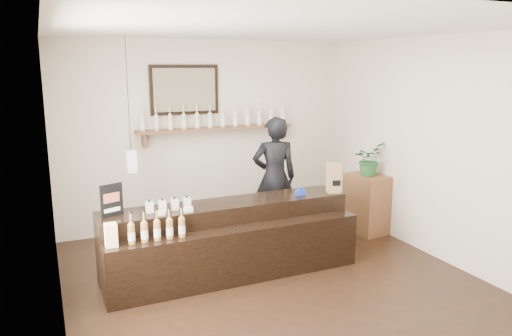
{
  "coord_description": "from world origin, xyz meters",
  "views": [
    {
      "loc": [
        -2.3,
        -4.67,
        2.45
      ],
      "look_at": [
        0.02,
        0.7,
        1.23
      ],
      "focal_mm": 35.0,
      "sensor_mm": 36.0,
      "label": 1
    }
  ],
  "objects": [
    {
      "name": "paper_bag",
      "position": [
        1.06,
        0.61,
        1.03
      ],
      "size": [
        0.2,
        0.17,
        0.38
      ],
      "color": "olive",
      "rests_on": "counter"
    },
    {
      "name": "promo_sign",
      "position": [
        -1.68,
        0.66,
        1.02
      ],
      "size": [
        0.25,
        0.11,
        0.36
      ],
      "color": "black",
      "rests_on": "counter"
    },
    {
      "name": "back_wall_decor",
      "position": [
        -0.15,
        2.37,
        1.76
      ],
      "size": [
        2.66,
        0.96,
        1.69
      ],
      "color": "brown",
      "rests_on": "ground"
    },
    {
      "name": "counter",
      "position": [
        -0.36,
        0.59,
        0.4
      ],
      "size": [
        3.02,
        0.87,
        0.98
      ],
      "color": "black",
      "rests_on": "ground"
    },
    {
      "name": "shopkeeper",
      "position": [
        0.67,
        1.55,
        0.98
      ],
      "size": [
        0.8,
        0.62,
        1.96
      ],
      "primitive_type": "imported",
      "rotation": [
        0.0,
        0.0,
        2.92
      ],
      "color": "black",
      "rests_on": "ground"
    },
    {
      "name": "side_cabinet",
      "position": [
        2.0,
        1.18,
        0.43
      ],
      "size": [
        0.5,
        0.64,
        0.86
      ],
      "color": "brown",
      "rests_on": "ground"
    },
    {
      "name": "potted_plant",
      "position": [
        2.0,
        1.18,
        1.1
      ],
      "size": [
        0.56,
        0.55,
        0.48
      ],
      "primitive_type": "imported",
      "rotation": [
        0.0,
        0.0,
        0.6
      ],
      "color": "#245B2C",
      "rests_on": "side_cabinet"
    },
    {
      "name": "tape_dispenser",
      "position": [
        0.61,
        0.66,
        0.88
      ],
      "size": [
        0.13,
        0.05,
        0.11
      ],
      "color": "#1831AA",
      "rests_on": "counter"
    },
    {
      "name": "room_shell",
      "position": [
        0.0,
        0.0,
        1.7
      ],
      "size": [
        5.0,
        5.0,
        5.0
      ],
      "color": "beige",
      "rests_on": "ground"
    },
    {
      "name": "ground",
      "position": [
        0.0,
        0.0,
        0.0
      ],
      "size": [
        5.0,
        5.0,
        0.0
      ],
      "primitive_type": "plane",
      "color": "black",
      "rests_on": "ground"
    }
  ]
}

